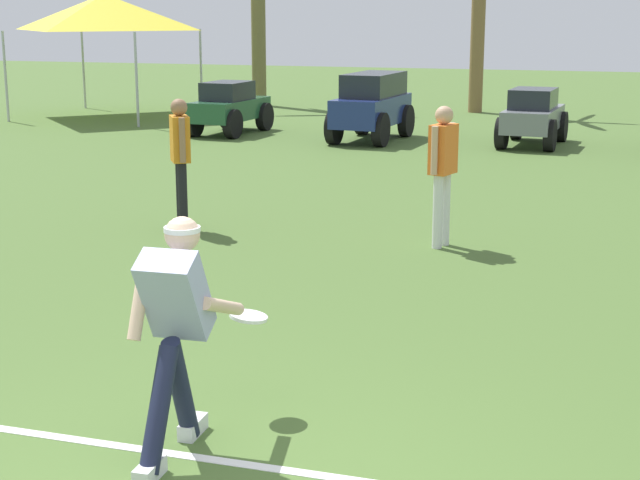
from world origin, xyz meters
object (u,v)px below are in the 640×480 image
at_px(frisbee_thrower, 176,323).
at_px(parked_car_slot_a, 229,107).
at_px(frisbee_in_flight, 249,316).
at_px(event_tent, 105,12).
at_px(teammate_midfield, 180,151).
at_px(parked_car_slot_b, 372,104).
at_px(parked_car_slot_c, 533,116).
at_px(teammate_near_sideline, 443,163).

bearing_deg(frisbee_thrower, parked_car_slot_a, 111.94).
height_order(frisbee_thrower, frisbee_in_flight, frisbee_thrower).
bearing_deg(event_tent, teammate_midfield, -56.52).
bearing_deg(parked_car_slot_a, teammate_midfield, -70.41).
xyz_separation_m(parked_car_slot_a, parked_car_slot_b, (3.16, -0.12, 0.16)).
height_order(parked_car_slot_a, parked_car_slot_c, same).
height_order(frisbee_thrower, parked_car_slot_a, frisbee_thrower).
xyz_separation_m(parked_car_slot_a, parked_car_slot_c, (6.33, 0.09, 0.00)).
xyz_separation_m(frisbee_in_flight, event_tent, (-10.10, 15.84, 1.88)).
bearing_deg(parked_car_slot_b, teammate_near_sideline, -70.22).
distance_m(frisbee_in_flight, parked_car_slot_a, 14.85).
bearing_deg(event_tent, parked_car_slot_a, -28.11).
relative_size(frisbee_in_flight, teammate_near_sideline, 0.21).
height_order(teammate_midfield, event_tent, event_tent).
xyz_separation_m(teammate_midfield, parked_car_slot_a, (-3.14, 8.82, -0.38)).
bearing_deg(parked_car_slot_b, parked_car_slot_c, 3.76).
height_order(frisbee_thrower, teammate_near_sideline, teammate_near_sideline).
distance_m(frisbee_in_flight, parked_car_slot_b, 13.78).
bearing_deg(parked_car_slot_a, frisbee_in_flight, -66.43).
distance_m(teammate_near_sideline, parked_car_slot_a, 10.75).
distance_m(frisbee_thrower, frisbee_in_flight, 0.74).
distance_m(teammate_midfield, parked_car_slot_a, 9.37).
bearing_deg(parked_car_slot_c, event_tent, 168.48).
relative_size(teammate_midfield, parked_car_slot_a, 0.69).
bearing_deg(teammate_near_sideline, frisbee_in_flight, -93.74).
bearing_deg(parked_car_slot_b, frisbee_in_flight, -78.36).
relative_size(frisbee_thrower, parked_car_slot_a, 0.62).
height_order(frisbee_thrower, parked_car_slot_c, frisbee_thrower).
xyz_separation_m(frisbee_thrower, event_tent, (-9.93, 16.54, 1.73)).
xyz_separation_m(teammate_midfield, event_tent, (-7.30, 11.04, 1.58)).
bearing_deg(parked_car_slot_c, frisbee_in_flight, -91.62).
distance_m(teammate_near_sideline, parked_car_slot_c, 8.83).
bearing_deg(parked_car_slot_a, parked_car_slot_b, -2.18).
height_order(parked_car_slot_c, event_tent, event_tent).
distance_m(teammate_near_sideline, parked_car_slot_b, 9.16).
relative_size(teammate_near_sideline, parked_car_slot_b, 0.63).
height_order(frisbee_thrower, event_tent, event_tent).
relative_size(teammate_near_sideline, parked_car_slot_c, 0.69).
height_order(parked_car_slot_a, event_tent, event_tent).
xyz_separation_m(parked_car_slot_b, event_tent, (-7.33, 2.35, 1.80)).
xyz_separation_m(frisbee_thrower, parked_car_slot_a, (-5.77, 14.32, -0.22)).
bearing_deg(parked_car_slot_b, event_tent, 162.24).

